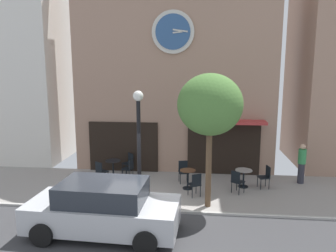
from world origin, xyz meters
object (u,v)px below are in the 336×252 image
Objects in this scene: cafe_table_rightmost at (244,175)px; cafe_chair_facing_wall at (183,170)px; parked_car_silver at (103,208)px; pedestrian_green at (302,163)px; cafe_chair_mid_row at (129,167)px; cafe_chair_by_entrance at (101,170)px; cafe_chair_curbside at (237,180)px; street_lamp at (139,147)px; cafe_chair_outer at (129,161)px; cafe_chair_right_end at (195,183)px; cafe_table_leftmost at (113,166)px; cafe_table_near_door at (188,176)px; street_tree at (210,105)px; cafe_chair_left_end at (266,175)px.

cafe_chair_facing_wall is at bearing 172.12° from cafe_table_rightmost.
pedestrian_green is at bearing 35.27° from parked_car_silver.
cafe_table_rightmost is 0.80× the size of cafe_chair_mid_row.
cafe_table_rightmost is 0.80× the size of cafe_chair_by_entrance.
cafe_chair_curbside is (2.10, -1.07, 0.00)m from cafe_chair_facing_wall.
parked_car_silver is (-4.49, -4.20, 0.26)m from cafe_table_rightmost.
cafe_chair_outer is (-1.09, 3.18, -1.49)m from street_lamp.
cafe_table_rightmost is at bearing 32.31° from cafe_chair_right_end.
pedestrian_green is (7.41, -0.64, 0.33)m from cafe_chair_outer.
cafe_chair_right_end is at bearing -39.64° from cafe_chair_outer.
cafe_table_leftmost is 0.96× the size of cafe_table_near_door.
street_tree reaches higher than cafe_chair_left_end.
street_tree reaches higher than cafe_table_leftmost.
cafe_chair_left_end reaches higher than cafe_table_leftmost.
cafe_chair_right_end is at bearing 17.90° from street_lamp.
pedestrian_green reaches higher than cafe_chair_curbside.
parked_car_silver is (0.30, -4.69, 0.23)m from cafe_chair_mid_row.
cafe_table_rightmost is (1.46, 2.01, -3.02)m from street_tree.
street_lamp is at bearing -71.04° from cafe_chair_outer.
cafe_table_leftmost is 0.82× the size of cafe_chair_mid_row.
street_tree is 5.77m from cafe_table_leftmost.
cafe_chair_outer is at bearing 166.82° from cafe_chair_left_end.
cafe_chair_mid_row and cafe_chair_right_end have the same top height.
street_lamp is 4.42× the size of cafe_chair_curbside.
cafe_chair_left_end is at bearing -13.18° from cafe_chair_outer.
cafe_table_leftmost is 8.00m from pedestrian_green.
cafe_chair_right_end is 0.21× the size of parked_car_silver.
cafe_chair_outer reaches higher than cafe_table_rightmost.
cafe_chair_right_end and cafe_chair_left_end have the same top height.
cafe_table_near_door is 1.08× the size of cafe_table_rightmost.
cafe_table_rightmost is at bearing 43.11° from parked_car_silver.
cafe_chair_facing_wall is at bearing 6.84° from cafe_chair_by_entrance.
cafe_chair_curbside is at bearing -115.13° from cafe_table_rightmost.
street_lamp is at bearing -159.09° from cafe_chair_left_end.
street_tree reaches higher than pedestrian_green.
cafe_table_rightmost is at bearing -7.88° from cafe_chair_facing_wall.
cafe_chair_by_entrance is at bearing 108.53° from parked_car_silver.
street_lamp reaches higher than cafe_table_near_door.
cafe_chair_outer is 1.00× the size of cafe_chair_right_end.
parked_car_silver is at bearing -71.47° from cafe_chair_by_entrance.
street_lamp is 4.42× the size of cafe_chair_right_end.
cafe_chair_curbside is 1.00× the size of cafe_chair_mid_row.
parked_car_silver is at bearing -114.30° from cafe_chair_facing_wall.
street_tree is 5.08× the size of cafe_chair_right_end.
cafe_chair_mid_row is at bearing 164.67° from cafe_chair_curbside.
cafe_chair_mid_row reaches higher than cafe_table_rightmost.
cafe_table_leftmost is 4.13m from cafe_chair_right_end.
cafe_chair_by_entrance is at bearing -173.16° from cafe_chair_facing_wall.
cafe_chair_facing_wall is (3.12, -0.38, 0.02)m from cafe_table_leftmost.
street_lamp is 4.42× the size of cafe_chair_left_end.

